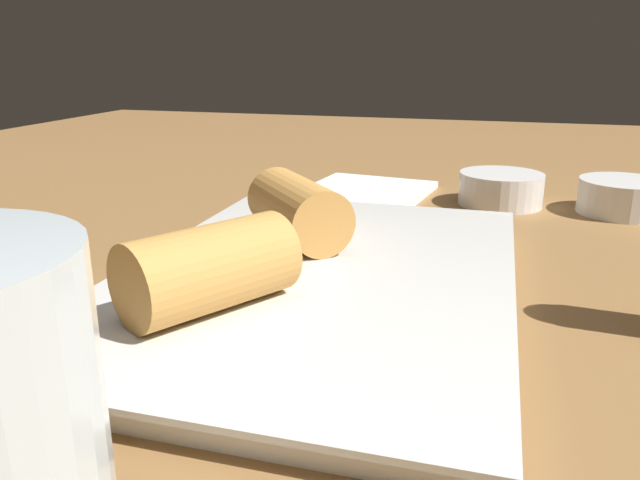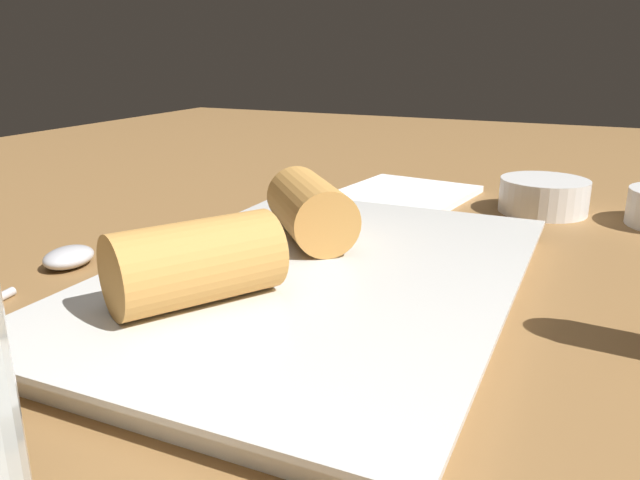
{
  "view_description": "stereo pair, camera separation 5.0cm",
  "coord_description": "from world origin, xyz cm",
  "px_view_note": "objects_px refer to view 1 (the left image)",
  "views": [
    {
      "loc": [
        31.96,
        10.24,
        15.58
      ],
      "look_at": [
        -0.08,
        1.09,
        5.14
      ],
      "focal_mm": 35.0,
      "sensor_mm": 36.0,
      "label": 1
    },
    {
      "loc": [
        30.23,
        14.94,
        15.58
      ],
      "look_at": [
        -0.08,
        1.09,
        5.14
      ],
      "focal_mm": 35.0,
      "sensor_mm": 36.0,
      "label": 2
    }
  ],
  "objects_px": {
    "serving_plate": "(320,280)",
    "napkin": "(364,193)",
    "spoon": "(27,283)",
    "dipping_bowl_far": "(624,195)",
    "dipping_bowl_near": "(501,187)"
  },
  "relations": [
    {
      "from": "spoon",
      "to": "napkin",
      "type": "xyz_separation_m",
      "value": [
        -0.29,
        0.14,
        -0.0
      ]
    },
    {
      "from": "serving_plate",
      "to": "dipping_bowl_far",
      "type": "distance_m",
      "value": 0.31
    },
    {
      "from": "dipping_bowl_far",
      "to": "spoon",
      "type": "relative_size",
      "value": 0.41
    },
    {
      "from": "serving_plate",
      "to": "dipping_bowl_near",
      "type": "relative_size",
      "value": 4.33
    },
    {
      "from": "dipping_bowl_near",
      "to": "napkin",
      "type": "distance_m",
      "value": 0.12
    },
    {
      "from": "serving_plate",
      "to": "napkin",
      "type": "height_order",
      "value": "serving_plate"
    },
    {
      "from": "spoon",
      "to": "napkin",
      "type": "bearing_deg",
      "value": 154.81
    },
    {
      "from": "serving_plate",
      "to": "napkin",
      "type": "distance_m",
      "value": 0.24
    },
    {
      "from": "spoon",
      "to": "napkin",
      "type": "relative_size",
      "value": 1.25
    },
    {
      "from": "serving_plate",
      "to": "napkin",
      "type": "bearing_deg",
      "value": -173.83
    },
    {
      "from": "spoon",
      "to": "dipping_bowl_far",
      "type": "bearing_deg",
      "value": 128.47
    },
    {
      "from": "serving_plate",
      "to": "dipping_bowl_near",
      "type": "xyz_separation_m",
      "value": [
        -0.24,
        0.1,
        0.01
      ]
    },
    {
      "from": "serving_plate",
      "to": "dipping_bowl_far",
      "type": "height_order",
      "value": "dipping_bowl_far"
    },
    {
      "from": "dipping_bowl_far",
      "to": "napkin",
      "type": "distance_m",
      "value": 0.22
    },
    {
      "from": "dipping_bowl_near",
      "to": "dipping_bowl_far",
      "type": "height_order",
      "value": "same"
    }
  ]
}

